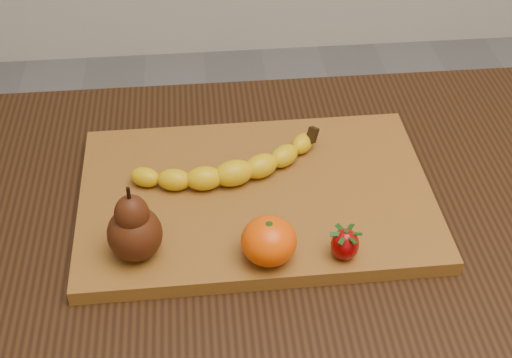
{
  "coord_description": "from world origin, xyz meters",
  "views": [
    {
      "loc": [
        -0.03,
        -0.62,
        1.38
      ],
      "look_at": [
        0.04,
        0.06,
        0.8
      ],
      "focal_mm": 50.0,
      "sensor_mm": 36.0,
      "label": 1
    }
  ],
  "objects_px": {
    "cutting_board": "(256,197)",
    "mandarin": "(269,241)",
    "pear": "(133,222)",
    "table": "(232,289)"
  },
  "relations": [
    {
      "from": "table",
      "to": "mandarin",
      "type": "relative_size",
      "value": 15.54
    },
    {
      "from": "cutting_board",
      "to": "mandarin",
      "type": "bearing_deg",
      "value": -88.74
    },
    {
      "from": "cutting_board",
      "to": "mandarin",
      "type": "height_order",
      "value": "mandarin"
    },
    {
      "from": "mandarin",
      "to": "cutting_board",
      "type": "bearing_deg",
      "value": 91.64
    },
    {
      "from": "pear",
      "to": "mandarin",
      "type": "xyz_separation_m",
      "value": [
        0.15,
        -0.02,
        -0.02
      ]
    },
    {
      "from": "cutting_board",
      "to": "pear",
      "type": "distance_m",
      "value": 0.19
    },
    {
      "from": "pear",
      "to": "cutting_board",
      "type": "bearing_deg",
      "value": 32.92
    },
    {
      "from": "table",
      "to": "mandarin",
      "type": "xyz_separation_m",
      "value": [
        0.04,
        -0.06,
        0.15
      ]
    },
    {
      "from": "table",
      "to": "cutting_board",
      "type": "distance_m",
      "value": 0.13
    },
    {
      "from": "cutting_board",
      "to": "pear",
      "type": "relative_size",
      "value": 4.54
    }
  ]
}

